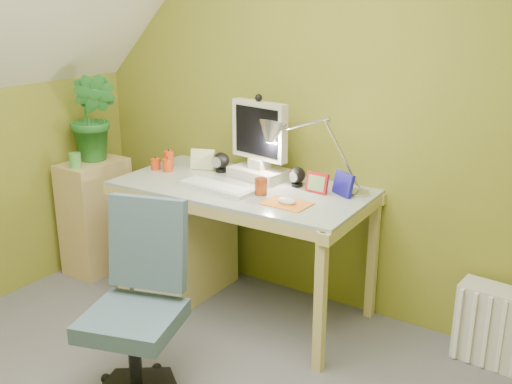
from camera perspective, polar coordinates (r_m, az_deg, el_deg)
The scene contains 19 objects.
wall_back at distance 3.53m, azimuth 5.44°, elevation 7.97°, with size 3.20×0.01×2.40m, color olive.
desk at distance 3.58m, azimuth -1.27°, elevation -5.34°, with size 1.46×0.73×0.78m, color tan, non-canonical shape.
monitor at distance 3.52m, azimuth 0.33°, elevation 5.16°, with size 0.36×0.21×0.49m, color beige, non-canonical shape.
speaker_left at distance 3.70m, azimuth -3.35°, elevation 2.86°, with size 0.10×0.10×0.12m, color black, non-canonical shape.
speaker_right at distance 3.42m, azimuth 3.93°, elevation 1.46°, with size 0.09×0.09×0.11m, color black, non-canonical shape.
keyboard at distance 3.38m, azimuth -3.78°, elevation 0.45°, with size 0.46×0.15×0.02m, color silver.
mousepad at distance 3.14m, azimuth 2.94°, elevation -1.11°, with size 0.24×0.17×0.01m, color orange.
mouse at distance 3.13m, azimuth 2.94°, elevation -0.85°, with size 0.11×0.07×0.04m, color white.
amber_tumbler at distance 3.27m, azimuth 0.47°, elevation 0.51°, with size 0.07×0.07×0.09m, color #9D4016.
candle_cluster at distance 3.80m, azimuth -8.70°, elevation 2.96°, with size 0.14×0.13×0.11m, color #D24012, non-canonical shape.
photo_frame_red at distance 3.32m, azimuth 5.84°, elevation 0.88°, with size 0.13×0.02×0.11m, color red.
photo_frame_blue at distance 3.29m, azimuth 8.32°, elevation 0.77°, with size 0.15×0.02×0.13m, color navy.
photo_frame_green at distance 3.76m, azimuth -5.12°, elevation 3.12°, with size 0.15×0.02×0.13m, color beige.
desk_lamp at distance 3.29m, azimuth 6.93°, elevation 5.25°, with size 0.58×0.25×0.62m, color #B9BABE, non-canonical shape.
side_ledge at distance 4.24m, azimuth -14.95°, elevation -2.23°, with size 0.29×0.44×0.77m, color tan.
potted_plant at distance 4.10m, azimuth -15.20°, elevation 6.91°, with size 0.32×0.26×0.59m, color #236A26.
green_cup at distance 4.01m, azimuth -16.84°, elevation 2.91°, with size 0.07×0.07×0.10m, color #4DA243.
task_chair at distance 2.83m, azimuth -11.72°, elevation -11.81°, with size 0.47×0.47×0.85m, color #3C5363, non-canonical shape.
radiator at distance 3.37m, azimuth 22.13°, elevation -11.87°, with size 0.42×0.17×0.42m, color silver.
Camera 1 is at (1.63, -1.46, 1.82)m, focal length 42.00 mm.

